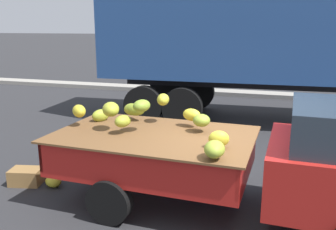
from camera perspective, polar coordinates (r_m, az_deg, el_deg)
ground at (r=5.73m, az=12.30°, el=-14.13°), size 220.00×220.00×0.00m
curb_strip at (r=14.47m, az=15.64°, el=3.05°), size 80.00×0.80×0.16m
pickup_truck at (r=5.19m, az=19.87°, el=-7.00°), size 5.29×2.04×1.70m
semi_trailer at (r=10.54m, az=23.43°, el=12.08°), size 12.11×3.17×3.95m
fallen_banana_bunch_near_tailgate at (r=6.55m, az=-17.54°, el=-9.91°), size 0.33×0.28×0.19m
produce_crate at (r=6.79m, az=-21.34°, el=-8.97°), size 0.59×0.47×0.27m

